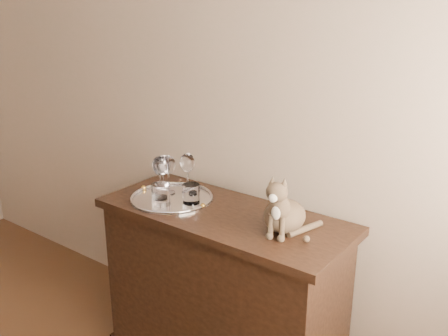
# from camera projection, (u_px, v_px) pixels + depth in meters

# --- Properties ---
(wall_back) EXTENTS (4.00, 0.10, 2.70)m
(wall_back) POSITION_uv_depth(u_px,v_px,m) (169.00, 82.00, 2.71)
(wall_back) COLOR tan
(wall_back) RESTS_ON ground
(sideboard) EXTENTS (1.20, 0.50, 0.85)m
(sideboard) POSITION_uv_depth(u_px,v_px,m) (223.00, 292.00, 2.42)
(sideboard) COLOR black
(sideboard) RESTS_ON ground
(tray) EXTENTS (0.40, 0.40, 0.01)m
(tray) POSITION_uv_depth(u_px,v_px,m) (172.00, 199.00, 2.43)
(tray) COLOR white
(tray) RESTS_ON sideboard
(wine_glass_a) EXTENTS (0.07, 0.07, 0.20)m
(wine_glass_a) POSITION_uv_depth(u_px,v_px,m) (168.00, 174.00, 2.46)
(wine_glass_a) COLOR white
(wine_glass_a) RESTS_ON tray
(wine_glass_b) EXTENTS (0.08, 0.08, 0.20)m
(wine_glass_b) POSITION_uv_depth(u_px,v_px,m) (187.00, 173.00, 2.48)
(wine_glass_b) COLOR silver
(wine_glass_b) RESTS_ON tray
(wine_glass_c) EXTENTS (0.08, 0.08, 0.20)m
(wine_glass_c) POSITION_uv_depth(u_px,v_px,m) (160.00, 176.00, 2.43)
(wine_glass_c) COLOR silver
(wine_glass_c) RESTS_ON tray
(wine_glass_d) EXTENTS (0.08, 0.08, 0.21)m
(wine_glass_d) POSITION_uv_depth(u_px,v_px,m) (163.00, 176.00, 2.42)
(wine_glass_d) COLOR silver
(wine_glass_d) RESTS_ON tray
(tumbler_b) EXTENTS (0.09, 0.09, 0.10)m
(tumbler_b) POSITION_uv_depth(u_px,v_px,m) (161.00, 194.00, 2.34)
(tumbler_b) COLOR silver
(tumbler_b) RESTS_ON tray
(tumbler_c) EXTENTS (0.08, 0.08, 0.09)m
(tumbler_c) POSITION_uv_depth(u_px,v_px,m) (191.00, 194.00, 2.36)
(tumbler_c) COLOR silver
(tumbler_c) RESTS_ON tray
(cat) EXTENTS (0.30, 0.29, 0.27)m
(cat) POSITION_uv_depth(u_px,v_px,m) (285.00, 201.00, 2.06)
(cat) COLOR brown
(cat) RESTS_ON sideboard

